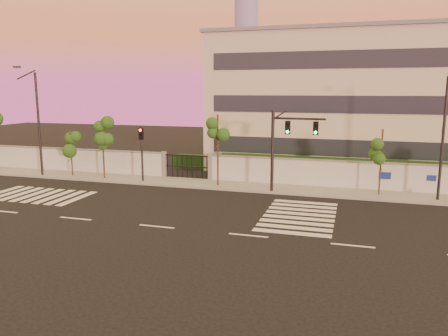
{
  "coord_description": "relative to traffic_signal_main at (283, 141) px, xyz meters",
  "views": [
    {
      "loc": [
        9.85,
        -20.25,
        7.16
      ],
      "look_at": [
        1.92,
        6.0,
        2.23
      ],
      "focal_mm": 35.0,
      "sensor_mm": 36.0,
      "label": 1
    }
  ],
  "objects": [
    {
      "name": "road_markings",
      "position": [
        -6.72,
        -5.62,
        -3.65
      ],
      "size": [
        57.0,
        7.62,
        0.02
      ],
      "color": "silver",
      "rests_on": "ground"
    },
    {
      "name": "street_tree_c",
      "position": [
        -14.43,
        0.55,
        -0.08
      ],
      "size": [
        1.62,
        1.29,
        4.87
      ],
      "color": "#382314",
      "rests_on": "ground"
    },
    {
      "name": "traffic_signal_main",
      "position": [
        0.0,
        0.0,
        0.0
      ],
      "size": [
        3.67,
        0.48,
        5.8
      ],
      "rotation": [
        0.0,
        0.0,
        -0.08
      ],
      "color": "black",
      "rests_on": "ground"
    },
    {
      "name": "hedge_row",
      "position": [
        -3.97,
        5.36,
        -2.85
      ],
      "size": [
        41.0,
        4.25,
        1.8
      ],
      "color": "#15330F",
      "rests_on": "ground"
    },
    {
      "name": "streetlight_west",
      "position": [
        -20.19,
        0.08,
        1.17
      ],
      "size": [
        0.53,
        2.15,
        8.94
      ],
      "color": "black",
      "rests_on": "ground"
    },
    {
      "name": "sidewalk",
      "position": [
        -5.14,
        1.12,
        -3.59
      ],
      "size": [
        60.0,
        3.0,
        0.15
      ],
      "primitive_type": "cube",
      "color": "gray",
      "rests_on": "ground"
    },
    {
      "name": "perimeter_wall",
      "position": [
        -5.03,
        2.62,
        -2.59
      ],
      "size": [
        60.0,
        0.36,
        2.2
      ],
      "color": "silver",
      "rests_on": "ground"
    },
    {
      "name": "traffic_signal_secondary",
      "position": [
        -10.97,
        0.39,
        -0.85
      ],
      "size": [
        0.35,
        0.34,
        4.44
      ],
      "rotation": [
        0.0,
        0.0,
        0.33
      ],
      "color": "black",
      "rests_on": "ground"
    },
    {
      "name": "ground",
      "position": [
        -5.14,
        -9.38,
        -3.66
      ],
      "size": [
        120.0,
        120.0,
        0.0
      ],
      "primitive_type": "plane",
      "color": "black",
      "rests_on": "ground"
    },
    {
      "name": "street_tree_d",
      "position": [
        -4.89,
        0.69,
        0.3
      ],
      "size": [
        1.57,
        1.25,
        5.4
      ],
      "color": "#382314",
      "rests_on": "ground"
    },
    {
      "name": "streetlight_east",
      "position": [
        10.03,
        0.44,
        0.86
      ],
      "size": [
        0.5,
        2.01,
        8.37
      ],
      "color": "black",
      "rests_on": "ground"
    },
    {
      "name": "street_tree_b",
      "position": [
        -17.62,
        0.82,
        -0.76
      ],
      "size": [
        1.45,
        1.16,
        3.94
      ],
      "color": "#382314",
      "rests_on": "ground"
    },
    {
      "name": "distant_skyscraper",
      "position": [
        -70.14,
        270.62,
        58.32
      ],
      "size": [
        16.0,
        16.0,
        118.0
      ],
      "color": "slate",
      "rests_on": "ground"
    },
    {
      "name": "street_tree_e",
      "position": [
        6.47,
        1.03,
        -0.29
      ],
      "size": [
        1.37,
        1.09,
        4.59
      ],
      "color": "#382314",
      "rests_on": "ground"
    },
    {
      "name": "institutional_building",
      "position": [
        3.86,
        12.61,
        2.49
      ],
      "size": [
        24.4,
        12.4,
        12.25
      ],
      "color": "beige",
      "rests_on": "ground"
    }
  ]
}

